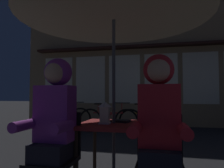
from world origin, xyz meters
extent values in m
cube|color=maroon|center=(0.00, 0.00, 0.72)|extent=(0.72, 0.72, 0.04)
cylinder|color=#2D2319|center=(-0.31, -0.31, 0.35)|extent=(0.04, 0.04, 0.70)
cylinder|color=#2D2319|center=(-0.31, 0.31, 0.35)|extent=(0.04, 0.04, 0.70)
cylinder|color=#2D2319|center=(0.31, 0.31, 0.35)|extent=(0.04, 0.04, 0.70)
cylinder|color=#4C4C51|center=(0.00, 0.00, 1.12)|extent=(0.04, 0.04, 2.25)
cone|color=tan|center=(0.00, 0.00, 2.06)|extent=(2.10, 2.10, 0.38)
cube|color=white|center=(-0.08, -0.08, 0.75)|extent=(0.11, 0.11, 0.02)
cube|color=white|center=(-0.08, -0.08, 0.84)|extent=(0.09, 0.09, 0.16)
pyramid|color=white|center=(-0.08, -0.08, 0.94)|extent=(0.11, 0.11, 0.06)
cube|color=black|center=(-0.48, -0.44, 0.43)|extent=(0.40, 0.40, 0.04)
cube|color=black|center=(-0.48, -0.26, 0.66)|extent=(0.40, 0.03, 0.42)
cube|color=black|center=(0.48, -0.26, 0.66)|extent=(0.40, 0.03, 0.42)
cube|color=black|center=(-0.48, -0.44, 0.53)|extent=(0.32, 0.36, 0.16)
cube|color=purple|center=(-0.48, -0.40, 0.87)|extent=(0.34, 0.22, 0.52)
cylinder|color=purple|center=(-0.30, -0.62, 0.78)|extent=(0.09, 0.30, 0.09)
cylinder|color=purple|center=(-0.66, -0.62, 0.78)|extent=(0.09, 0.30, 0.09)
sphere|color=tan|center=(-0.48, -0.40, 1.25)|extent=(0.21, 0.21, 0.21)
sphere|color=purple|center=(-0.48, -0.35, 1.26)|extent=(0.27, 0.27, 0.27)
cube|color=black|center=(0.48, -0.44, 0.53)|extent=(0.32, 0.36, 0.16)
cube|color=red|center=(0.48, -0.40, 0.87)|extent=(0.34, 0.22, 0.52)
cylinder|color=red|center=(0.66, -0.62, 0.78)|extent=(0.09, 0.30, 0.09)
cylinder|color=red|center=(0.30, -0.62, 0.78)|extent=(0.09, 0.30, 0.09)
sphere|color=tan|center=(0.48, -0.40, 1.25)|extent=(0.21, 0.21, 0.21)
sphere|color=red|center=(0.48, -0.35, 1.26)|extent=(0.27, 0.27, 0.27)
cube|color=#937A56|center=(0.53, 5.40, 3.10)|extent=(10.00, 0.60, 6.20)
cube|color=#EAE5C6|center=(-3.24, 5.09, 1.60)|extent=(1.10, 0.02, 1.70)
cube|color=#EAE5C6|center=(-1.98, 5.09, 1.60)|extent=(1.10, 0.02, 1.70)
cube|color=#EAE5C6|center=(-0.72, 5.09, 1.60)|extent=(1.10, 0.02, 1.70)
cube|color=#EAE5C6|center=(0.53, 5.09, 1.60)|extent=(1.10, 0.02, 1.70)
cube|color=#EAE5C6|center=(1.79, 5.09, 1.60)|extent=(1.10, 0.02, 1.70)
cube|color=#331914|center=(0.53, 4.95, 2.70)|extent=(9.00, 0.36, 0.08)
torus|color=black|center=(-1.87, 3.84, 0.33)|extent=(0.66, 0.17, 0.66)
torus|color=black|center=(-2.87, 3.64, 0.33)|extent=(0.66, 0.17, 0.66)
cylinder|color=black|center=(-2.37, 3.74, 0.54)|extent=(0.83, 0.19, 0.04)
cylinder|color=black|center=(-2.49, 3.72, 0.36)|extent=(0.60, 0.15, 0.44)
cylinder|color=black|center=(-2.65, 3.69, 0.66)|extent=(0.02, 0.02, 0.24)
cube|color=black|center=(-2.65, 3.69, 0.79)|extent=(0.21, 0.12, 0.04)
cylinder|color=black|center=(-1.99, 3.81, 0.68)|extent=(0.02, 0.02, 0.28)
cylinder|color=black|center=(-1.99, 3.81, 0.82)|extent=(0.44, 0.11, 0.02)
torus|color=black|center=(-0.42, 3.57, 0.33)|extent=(0.66, 0.10, 0.66)
torus|color=black|center=(-1.44, 3.50, 0.33)|extent=(0.66, 0.10, 0.66)
cylinder|color=maroon|center=(-0.93, 3.54, 0.54)|extent=(0.84, 0.09, 0.04)
cylinder|color=maroon|center=(-1.05, 3.53, 0.36)|extent=(0.61, 0.08, 0.44)
cylinder|color=maroon|center=(-1.22, 3.52, 0.66)|extent=(0.02, 0.02, 0.24)
cube|color=black|center=(-1.22, 3.52, 0.79)|extent=(0.21, 0.09, 0.04)
cylinder|color=maroon|center=(-0.54, 3.56, 0.68)|extent=(0.02, 0.02, 0.28)
cylinder|color=black|center=(-0.54, 3.56, 0.82)|extent=(0.44, 0.05, 0.02)
torus|color=black|center=(0.70, 3.55, 0.33)|extent=(0.66, 0.10, 0.66)
torus|color=black|center=(-0.31, 3.62, 0.33)|extent=(0.66, 0.10, 0.66)
cylinder|color=#B78419|center=(0.19, 3.59, 0.54)|extent=(0.84, 0.09, 0.04)
cylinder|color=#B78419|center=(0.07, 3.60, 0.36)|extent=(0.61, 0.08, 0.44)
cylinder|color=#B78419|center=(-0.09, 3.61, 0.66)|extent=(0.02, 0.02, 0.24)
cube|color=black|center=(-0.09, 3.61, 0.79)|extent=(0.21, 0.09, 0.04)
cylinder|color=#B78419|center=(0.58, 3.56, 0.68)|extent=(0.02, 0.02, 0.28)
cylinder|color=black|center=(0.58, 3.56, 0.82)|extent=(0.44, 0.05, 0.02)
cube|color=black|center=(0.05, 0.10, 0.75)|extent=(0.23, 0.18, 0.02)
camera|label=1|loc=(0.49, -2.25, 1.04)|focal=33.97mm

